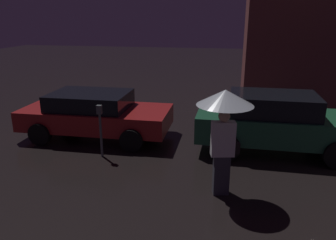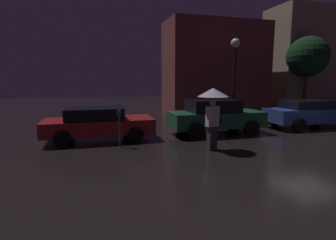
{
  "view_description": "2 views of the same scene",
  "coord_description": "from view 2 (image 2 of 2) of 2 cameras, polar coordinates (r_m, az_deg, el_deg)",
  "views": [
    {
      "loc": [
        -5.27,
        -7.16,
        3.45
      ],
      "look_at": [
        -6.67,
        0.25,
        1.04
      ],
      "focal_mm": 35.0,
      "sensor_mm": 36.0,
      "label": 1
    },
    {
      "loc": [
        -9.24,
        -9.29,
        2.39
      ],
      "look_at": [
        -6.6,
        -0.09,
        0.95
      ],
      "focal_mm": 28.0,
      "sensor_mm": 36.0,
      "label": 2
    }
  ],
  "objects": [
    {
      "name": "parked_car_blue",
      "position": [
        15.09,
        28.16,
        1.34
      ],
      "size": [
        4.32,
        1.94,
        1.41
      ],
      "rotation": [
        0.0,
        0.0,
        -0.03
      ],
      "color": "navy",
      "rests_on": "ground"
    },
    {
      "name": "pedestrian_with_umbrella",
      "position": [
        9.04,
        9.74,
        4.0
      ],
      "size": [
        1.08,
        1.08,
        2.15
      ],
      "rotation": [
        0.0,
        0.0,
        3.36
      ],
      "color": "#383842",
      "rests_on": "ground"
    },
    {
      "name": "street_lamp_near",
      "position": [
        14.82,
        14.35,
        12.39
      ],
      "size": [
        0.5,
        0.5,
        4.62
      ],
      "color": "black",
      "rests_on": "ground"
    },
    {
      "name": "parking_meter",
      "position": [
        9.57,
        -10.53,
        -0.95
      ],
      "size": [
        0.12,
        0.1,
        1.36
      ],
      "color": "#4C5154",
      "rests_on": "ground"
    },
    {
      "name": "street_tree",
      "position": [
        19.18,
        28.06,
        12.04
      ],
      "size": [
        2.57,
        2.57,
        5.18
      ],
      "color": "#473323",
      "rests_on": "ground"
    },
    {
      "name": "ground_plane",
      "position": [
        13.31,
        28.36,
        -2.83
      ],
      "size": [
        60.0,
        60.0,
        0.0
      ],
      "primitive_type": "plane",
      "color": "black"
    },
    {
      "name": "building_facade_right",
      "position": [
        22.01,
        28.56,
        10.91
      ],
      "size": [
        6.27,
        3.0,
        7.37
      ],
      "color": "gray",
      "rests_on": "ground"
    },
    {
      "name": "building_facade_left",
      "position": [
        17.59,
        10.24,
        10.51
      ],
      "size": [
        6.43,
        3.0,
        6.06
      ],
      "color": "brown",
      "rests_on": "ground"
    },
    {
      "name": "parked_car_green",
      "position": [
        11.93,
        10.23,
        0.81
      ],
      "size": [
        4.2,
        1.89,
        1.55
      ],
      "rotation": [
        0.0,
        0.0,
        -0.01
      ],
      "color": "#1E5638",
      "rests_on": "ground"
    },
    {
      "name": "parked_car_red",
      "position": [
        10.91,
        -14.98,
        -0.62
      ],
      "size": [
        4.29,
        2.04,
        1.33
      ],
      "rotation": [
        0.0,
        0.0,
        0.01
      ],
      "color": "maroon",
      "rests_on": "ground"
    }
  ]
}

